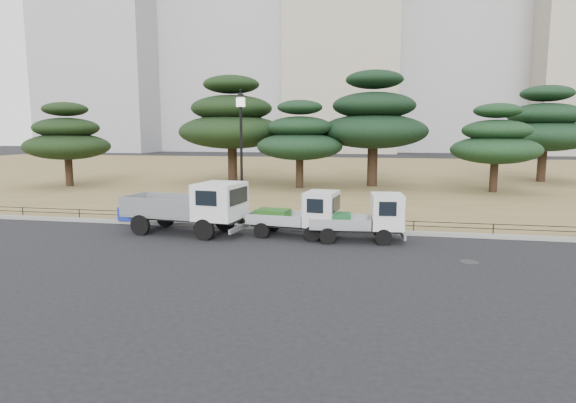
% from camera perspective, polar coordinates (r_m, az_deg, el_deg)
% --- Properties ---
extents(ground, '(220.00, 220.00, 0.00)m').
position_cam_1_polar(ground, '(17.71, -1.28, -5.08)').
color(ground, black).
extents(lawn, '(120.00, 56.00, 0.15)m').
position_cam_1_polar(lawn, '(47.73, 6.81, 3.36)').
color(lawn, olive).
rests_on(lawn, ground).
extents(curb, '(120.00, 0.25, 0.16)m').
position_cam_1_polar(curb, '(20.17, 0.34, -3.19)').
color(curb, gray).
rests_on(curb, ground).
extents(truck_large, '(5.04, 2.48, 2.11)m').
position_cam_1_polar(truck_large, '(19.67, -11.43, -0.42)').
color(truck_large, black).
rests_on(truck_large, ground).
extents(truck_kei_front, '(3.59, 1.84, 1.82)m').
position_cam_1_polar(truck_kei_front, '(18.74, 1.46, -1.51)').
color(truck_kei_front, black).
rests_on(truck_kei_front, ground).
extents(truck_kei_rear, '(3.55, 1.79, 1.80)m').
position_cam_1_polar(truck_kei_rear, '(18.28, 8.98, -1.89)').
color(truck_kei_rear, black).
rests_on(truck_kei_rear, ground).
extents(street_lamp, '(0.50, 0.50, 5.61)m').
position_cam_1_polar(street_lamp, '(20.60, -5.58, 7.81)').
color(street_lamp, black).
rests_on(street_lamp, lawn).
extents(pipe_fence, '(38.00, 0.04, 0.40)m').
position_cam_1_polar(pipe_fence, '(20.25, 0.42, -2.11)').
color(pipe_fence, black).
rests_on(pipe_fence, lawn).
extents(tarp_pile, '(1.38, 1.05, 0.88)m').
position_cam_1_polar(tarp_pile, '(22.81, -17.52, -1.17)').
color(tarp_pile, '#152EA8').
rests_on(tarp_pile, lawn).
extents(manhole, '(0.60, 0.60, 0.01)m').
position_cam_1_polar(manhole, '(16.36, 20.69, -6.72)').
color(manhole, '#2D2D30').
rests_on(manhole, ground).
extents(pine_west_far, '(6.00, 6.00, 6.07)m').
position_cam_1_polar(pine_west_far, '(38.61, -24.73, 6.85)').
color(pine_west_far, black).
rests_on(pine_west_far, lawn).
extents(pine_west_near, '(8.27, 8.27, 8.27)m').
position_cam_1_polar(pine_west_near, '(38.27, -6.67, 9.43)').
color(pine_west_near, black).
rests_on(pine_west_near, lawn).
extents(pine_center_left, '(6.04, 6.04, 6.14)m').
position_cam_1_polar(pine_center_left, '(33.99, 1.41, 7.58)').
color(pine_center_left, black).
rests_on(pine_center_left, lawn).
extents(pine_center_right, '(7.82, 7.82, 8.30)m').
position_cam_1_polar(pine_center_right, '(35.70, 10.10, 9.52)').
color(pine_center_right, black).
rests_on(pine_center_right, lawn).
extents(pine_east_near, '(5.73, 5.73, 5.79)m').
position_cam_1_polar(pine_east_near, '(34.42, 23.41, 6.58)').
color(pine_east_near, black).
rests_on(pine_east_near, lawn).
extents(pine_east_far, '(7.52, 7.52, 7.56)m').
position_cam_1_polar(pine_east_far, '(43.44, 28.13, 7.84)').
color(pine_east_far, black).
rests_on(pine_east_far, lawn).
extents(tower_center_left, '(22.00, 20.00, 55.00)m').
position_cam_1_polar(tower_center_left, '(104.84, 6.74, 21.08)').
color(tower_center_left, '#AAA08C').
rests_on(tower_center_left, ground).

